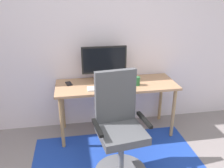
{
  "coord_description": "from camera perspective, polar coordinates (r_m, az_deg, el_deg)",
  "views": [
    {
      "loc": [
        -0.24,
        -0.95,
        1.83
      ],
      "look_at": [
        0.19,
        1.59,
        0.81
      ],
      "focal_mm": 38.07,
      "sensor_mm": 36.0,
      "label": 1
    }
  ],
  "objects": [
    {
      "name": "office_chair",
      "position": [
        2.48,
        1.8,
        -12.37
      ],
      "size": [
        0.56,
        0.55,
        1.11
      ],
      "rotation": [
        0.0,
        0.0,
        0.14
      ],
      "color": "slate",
      "rests_on": "ground"
    },
    {
      "name": "keyboard",
      "position": [
        2.9,
        -1.69,
        -0.97
      ],
      "size": [
        0.43,
        0.13,
        0.02
      ],
      "primitive_type": "cube",
      "color": "white",
      "rests_on": "desk"
    },
    {
      "name": "desk",
      "position": [
        3.08,
        1.04,
        -1.2
      ],
      "size": [
        1.54,
        0.58,
        0.71
      ],
      "color": "tan",
      "rests_on": "ground"
    },
    {
      "name": "area_rug",
      "position": [
        2.79,
        1.66,
        -19.44
      ],
      "size": [
        1.92,
        1.41,
        0.01
      ],
      "primitive_type": "cube",
      "color": "#1E40A9",
      "rests_on": "ground"
    },
    {
      "name": "coffee_cup",
      "position": [
        3.0,
        6.02,
        0.7
      ],
      "size": [
        0.08,
        0.08,
        0.11
      ],
      "primitive_type": "cylinder",
      "color": "#236133",
      "rests_on": "desk"
    },
    {
      "name": "monitor",
      "position": [
        3.09,
        -1.89,
        5.53
      ],
      "size": [
        0.58,
        0.18,
        0.46
      ],
      "color": "#B2B2B7",
      "rests_on": "desk"
    },
    {
      "name": "wall_back",
      "position": [
        3.2,
        -5.37,
        11.91
      ],
      "size": [
        6.0,
        0.1,
        2.6
      ],
      "primitive_type": "cube",
      "color": "silver",
      "rests_on": "ground"
    },
    {
      "name": "computer_mouse",
      "position": [
        2.93,
        4.13,
        -0.59
      ],
      "size": [
        0.06,
        0.1,
        0.03
      ],
      "primitive_type": "ellipsoid",
      "color": "white",
      "rests_on": "desk"
    },
    {
      "name": "cell_phone",
      "position": [
        3.09,
        -10.35,
        0.09
      ],
      "size": [
        0.1,
        0.15,
        0.01
      ],
      "primitive_type": "cube",
      "rotation": [
        0.0,
        0.0,
        0.24
      ],
      "color": "black",
      "rests_on": "desk"
    }
  ]
}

